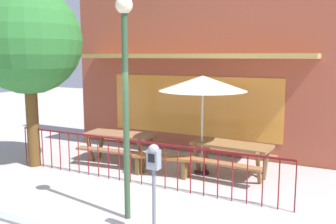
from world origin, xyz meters
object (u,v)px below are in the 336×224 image
(patio_umbrella, at_px, (203,84))
(parking_meter_near, at_px, (154,166))
(patio_bench, at_px, (162,161))
(street_lamp, at_px, (125,76))
(picnic_table_right, at_px, (231,150))
(street_tree, at_px, (28,42))
(picnic_table_left, at_px, (120,139))

(patio_umbrella, distance_m, parking_meter_near, 3.43)
(patio_bench, bearing_deg, street_lamp, -76.91)
(street_lamp, bearing_deg, patio_umbrella, 85.62)
(patio_umbrella, bearing_deg, patio_bench, -142.06)
(picnic_table_right, xyz_separation_m, patio_umbrella, (-0.67, -0.12, 1.52))
(street_tree, bearing_deg, street_lamp, -21.75)
(picnic_table_left, height_order, parking_meter_near, parking_meter_near)
(patio_umbrella, relative_size, parking_meter_near, 1.58)
(patio_umbrella, height_order, parking_meter_near, patio_umbrella)
(street_tree, distance_m, street_lamp, 4.15)
(picnic_table_right, bearing_deg, street_lamp, -106.72)
(patio_umbrella, bearing_deg, picnic_table_right, 10.04)
(street_tree, bearing_deg, picnic_table_left, 35.26)
(patio_bench, bearing_deg, parking_meter_near, -64.51)
(parking_meter_near, bearing_deg, picnic_table_left, 131.42)
(picnic_table_right, bearing_deg, patio_bench, -153.73)
(picnic_table_right, relative_size, patio_bench, 1.32)
(street_tree, relative_size, street_lamp, 1.20)
(patio_bench, bearing_deg, picnic_table_right, 26.27)
(picnic_table_left, relative_size, patio_umbrella, 0.83)
(patio_umbrella, xyz_separation_m, street_tree, (-4.02, -1.34, 0.98))
(picnic_table_left, relative_size, picnic_table_right, 1.02)
(street_tree, bearing_deg, patio_bench, 12.99)
(patio_umbrella, bearing_deg, street_tree, -161.60)
(patio_bench, bearing_deg, street_tree, -167.01)
(patio_umbrella, bearing_deg, picnic_table_left, -177.68)
(picnic_table_left, distance_m, picnic_table_right, 2.94)
(picnic_table_left, xyz_separation_m, picnic_table_right, (2.93, 0.21, 0.00))
(picnic_table_left, bearing_deg, patio_umbrella, 2.32)
(picnic_table_left, xyz_separation_m, patio_umbrella, (2.26, 0.09, 1.52))
(patio_bench, bearing_deg, picnic_table_left, 162.02)
(picnic_table_right, xyz_separation_m, street_lamp, (-0.89, -2.97, 1.82))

